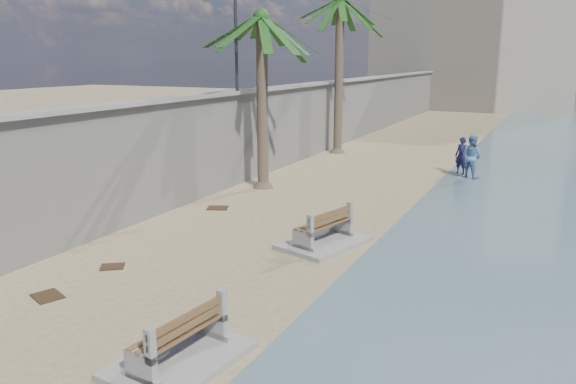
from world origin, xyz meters
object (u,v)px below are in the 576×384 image
(person_b, at_px, (472,154))
(person_a, at_px, (462,153))
(bench_near, at_px, (179,340))
(bench_far, at_px, (324,230))
(palm_mid, at_px, (261,19))
(palm_back, at_px, (340,3))

(person_b, bearing_deg, person_a, -24.29)
(bench_near, distance_m, bench_far, 6.50)
(bench_far, distance_m, person_a, 11.31)
(palm_mid, xyz_separation_m, person_a, (6.37, 5.92, -5.29))
(bench_near, height_order, person_b, person_b)
(person_b, bearing_deg, bench_near, 109.93)
(bench_far, bearing_deg, person_b, 78.32)
(person_a, distance_m, person_b, 0.77)
(bench_near, xyz_separation_m, person_a, (1.55, 17.67, 0.50))
(bench_far, relative_size, person_b, 1.35)
(palm_mid, distance_m, palm_back, 8.85)
(palm_back, xyz_separation_m, person_a, (6.71, -2.84, -6.55))
(person_a, relative_size, person_b, 0.93)
(bench_near, height_order, palm_mid, palm_mid)
(person_b, bearing_deg, palm_mid, 64.55)
(palm_mid, bearing_deg, bench_near, -67.71)
(bench_near, bearing_deg, palm_back, 104.11)
(bench_near, relative_size, bench_far, 0.91)
(bench_near, relative_size, palm_back, 0.29)
(palm_back, height_order, person_a, palm_back)
(palm_mid, bearing_deg, palm_back, 92.22)
(bench_near, xyz_separation_m, palm_back, (-5.16, 20.51, 7.05))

